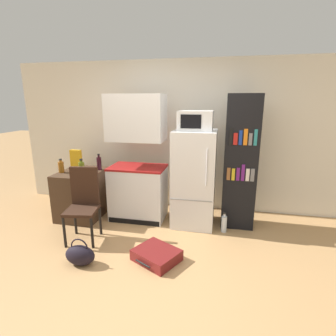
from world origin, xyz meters
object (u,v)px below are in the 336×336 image
side_table (83,194)px  microwave (195,121)px  bookshelf (240,163)px  suitcase_large_flat (156,255)px  bowl (78,169)px  chair (84,199)px  handbag (80,255)px  cereal_box (76,159)px  kitchen_hutch (138,163)px  refrigerator (194,179)px  bottle_wine_dark (99,163)px  bottle_olive_oil (82,168)px  water_bottle_front (224,224)px  bottle_amber_beer (61,167)px

side_table → microwave: size_ratio=1.62×
bookshelf → suitcase_large_flat: bookshelf is taller
microwave → bowl: (-1.92, -0.02, -0.81)m
microwave → chair: bearing=-152.3°
handbag → bookshelf: bearing=38.6°
cereal_box → kitchen_hutch: bearing=-5.8°
refrigerator → chair: (-1.42, -0.75, -0.15)m
microwave → bowl: bearing=-179.5°
microwave → bookshelf: bookshelf is taller
refrigerator → bowl: 1.92m
chair → suitcase_large_flat: size_ratio=1.57×
microwave → bottle_wine_dark: size_ratio=1.84×
bowl → bottle_olive_oil: bearing=-48.9°
bookshelf → chair: size_ratio=1.96×
side_table → refrigerator: refrigerator is taller
side_table → water_bottle_front: side_table is taller
bowl → handbag: (0.75, -1.34, -0.66)m
water_bottle_front → cereal_box: bearing=172.2°
refrigerator → chair: 1.62m
kitchen_hutch → bottle_olive_oil: (-0.80, -0.29, -0.05)m
kitchen_hutch → water_bottle_front: size_ratio=6.35×
bowl → suitcase_large_flat: bowl is taller
side_table → suitcase_large_flat: bearing=-33.4°
refrigerator → bottle_amber_beer: refrigerator is taller
kitchen_hutch → bottle_amber_beer: 1.22m
bottle_wine_dark → bottle_amber_beer: bearing=-151.4°
bottle_amber_beer → bowl: (0.17, 0.20, -0.07)m
bottle_wine_dark → bowl: (-0.34, -0.08, -0.09)m
kitchen_hutch → cereal_box: kitchen_hutch is taller
microwave → bottle_amber_beer: size_ratio=2.24×
bookshelf → bowl: 2.59m
side_table → chair: bearing=-58.5°
kitchen_hutch → water_bottle_front: (1.38, -0.23, -0.78)m
bottle_amber_beer → handbag: 1.64m
chair → suitcase_large_flat: 1.26m
handbag → bottle_wine_dark: bearing=106.0°
bookshelf → bowl: size_ratio=13.24×
side_table → handbag: 1.45m
microwave → bottle_amber_beer: microwave is taller
chair → water_bottle_front: bearing=6.8°
microwave → bookshelf: bearing=9.2°
refrigerator → chair: refrigerator is taller
bottle_amber_beer → bowl: size_ratio=1.47×
bookshelf → water_bottle_front: (-0.19, -0.30, -0.85)m
suitcase_large_flat → water_bottle_front: bearing=76.5°
bowl → bottle_amber_beer: bearing=-131.4°
cereal_box → water_bottle_front: 2.65m
bottle_olive_oil → chair: bottle_olive_oil is taller
side_table → bowl: bearing=139.8°
chair → bottle_amber_beer: bearing=131.8°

